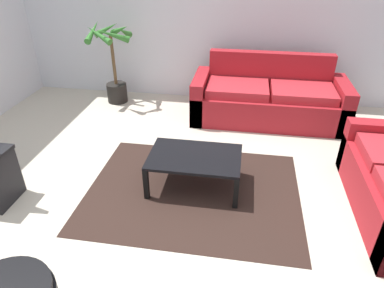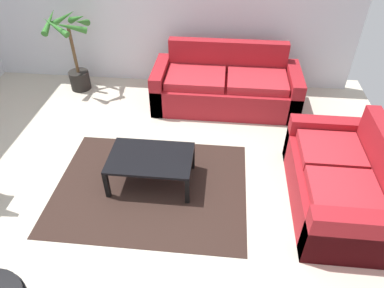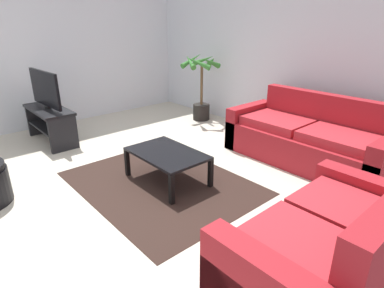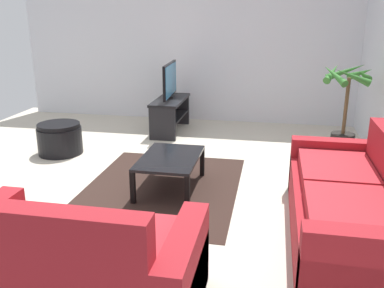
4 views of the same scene
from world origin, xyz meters
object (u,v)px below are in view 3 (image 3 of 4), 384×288
tv_stand (50,120)px  couch_main (308,141)px  potted_palm (201,89)px  couch_loveseat (329,251)px  coffee_table (167,156)px  tv (45,89)px

tv_stand → couch_main: bearing=37.2°
couch_main → potted_palm: (-2.41, 0.25, 0.30)m
couch_main → tv_stand: size_ratio=1.96×
potted_palm → couch_loveseat: bearing=-30.6°
couch_loveseat → tv_stand: (-4.37, -0.44, 0.06)m
couch_main → coffee_table: (-0.80, -1.79, 0.03)m
couch_main → tv: 3.93m
tv_stand → coffee_table: bearing=13.7°
tv → potted_palm: bearing=75.1°
couch_loveseat → tv_stand: 4.39m
tv_stand → tv: size_ratio=1.15×
couch_loveseat → coffee_table: couch_loveseat is taller
potted_palm → couch_main: bearing=-6.0°
couch_loveseat → potted_palm: 4.28m
couch_loveseat → coffee_table: bearing=176.5°
tv → potted_palm: (0.69, 2.60, -0.25)m
tv_stand → potted_palm: size_ratio=0.87×
couch_main → tv: size_ratio=2.25×
couch_loveseat → potted_palm: potted_palm is taller
tv → potted_palm: size_ratio=0.76×
coffee_table → potted_palm: bearing=128.2°
tv → potted_palm: potted_palm is taller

